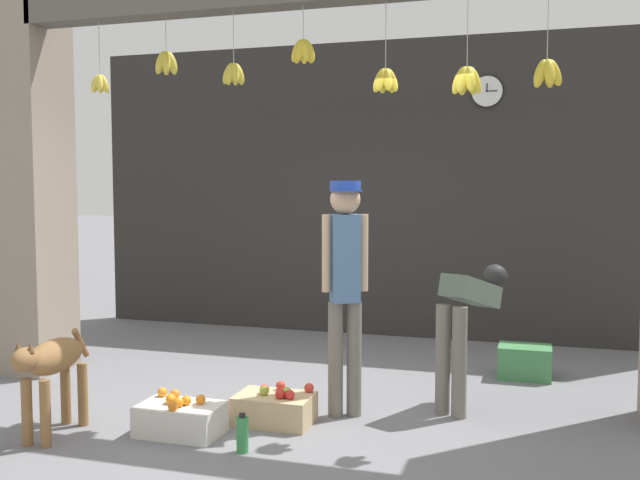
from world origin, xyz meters
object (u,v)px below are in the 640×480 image
at_px(fruit_crate_apples, 275,408).
at_px(wall_clock, 487,91).
at_px(fruit_crate_oranges, 180,418).
at_px(dog, 52,365).
at_px(water_bottle, 242,434).
at_px(shopkeeper, 345,277).
at_px(worker_stooping, 467,316).
at_px(produce_box_green, 525,362).

distance_m(fruit_crate_apples, wall_clock, 4.28).
height_order(fruit_crate_oranges, fruit_crate_apples, fruit_crate_oranges).
relative_size(dog, wall_clock, 2.44).
distance_m(fruit_crate_apples, water_bottle, 0.59).
xyz_separation_m(shopkeeper, water_bottle, (-0.44, -0.89, -0.92)).
bearing_deg(fruit_crate_oranges, dog, -160.02).
height_order(dog, fruit_crate_apples, dog).
bearing_deg(shopkeeper, fruit_crate_apples, 8.08).
bearing_deg(wall_clock, dog, -123.64).
height_order(dog, wall_clock, wall_clock).
distance_m(dog, fruit_crate_apples, 1.56).
height_order(worker_stooping, water_bottle, worker_stooping).
bearing_deg(worker_stooping, dog, -126.92).
bearing_deg(fruit_crate_oranges, shopkeeper, 35.92).
xyz_separation_m(fruit_crate_oranges, fruit_crate_apples, (0.54, 0.41, -0.00)).
bearing_deg(worker_stooping, shopkeeper, -127.93).
bearing_deg(water_bottle, fruit_crate_apples, 89.81).
distance_m(worker_stooping, wall_clock, 3.14).
bearing_deg(produce_box_green, wall_clock, 108.58).
distance_m(dog, fruit_crate_oranges, 0.94).
xyz_separation_m(worker_stooping, wall_clock, (-0.05, 2.42, 1.99)).
relative_size(worker_stooping, water_bottle, 4.25).
relative_size(dog, produce_box_green, 1.83).
xyz_separation_m(dog, fruit_crate_oranges, (0.80, 0.29, -0.38)).
distance_m(shopkeeper, water_bottle, 1.35).
relative_size(dog, fruit_crate_apples, 1.53).
distance_m(fruit_crate_oranges, water_bottle, 0.57).
bearing_deg(water_bottle, wall_clock, 71.85).
bearing_deg(shopkeeper, dog, 2.69).
bearing_deg(fruit_crate_apples, fruit_crate_oranges, -143.13).
bearing_deg(worker_stooping, wall_clock, 115.45).
height_order(fruit_crate_oranges, water_bottle, fruit_crate_oranges).
height_order(dog, produce_box_green, dog).
bearing_deg(wall_clock, fruit_crate_apples, -111.19).
distance_m(shopkeeper, fruit_crate_oranges, 1.52).
relative_size(dog, worker_stooping, 0.77).
height_order(fruit_crate_apples, wall_clock, wall_clock).
bearing_deg(fruit_crate_apples, worker_stooping, 30.30).
xyz_separation_m(fruit_crate_oranges, wall_clock, (1.77, 3.58, 2.59)).
distance_m(dog, shopkeeper, 2.12).
height_order(dog, water_bottle, dog).
distance_m(worker_stooping, fruit_crate_oranges, 2.24).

